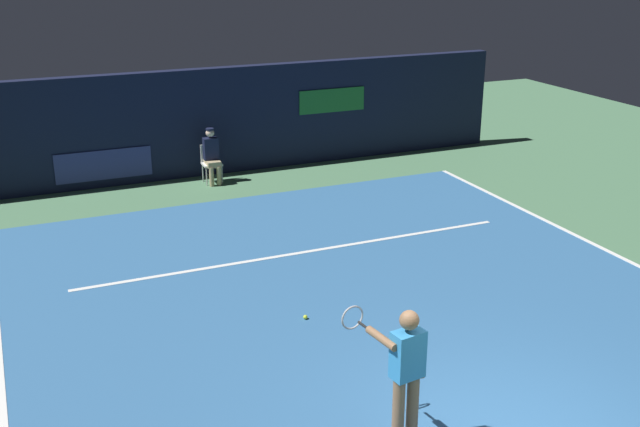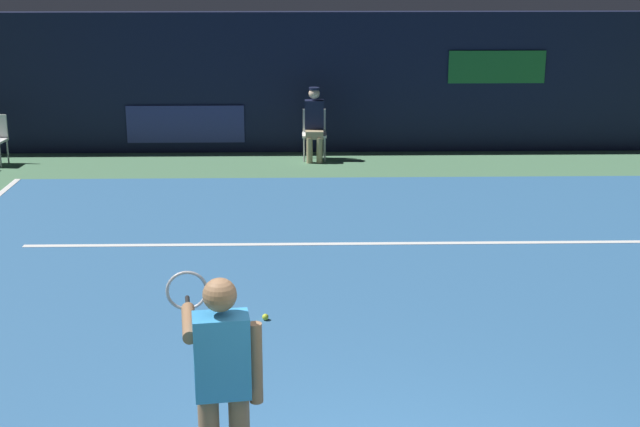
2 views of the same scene
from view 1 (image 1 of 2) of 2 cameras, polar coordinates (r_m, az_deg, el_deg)
name	(u,v)px [view 1 (image 1 of 2)]	position (r m, az deg, el deg)	size (l,w,h in m)	color
ground_plane	(345,294)	(12.65, 1.85, -6.03)	(31.37, 31.37, 0.00)	#4C7A56
court_surface	(345,294)	(12.65, 1.85, -6.01)	(10.66, 10.85, 0.01)	#336699
line_sideline_left	(597,246)	(15.47, 19.87, -2.26)	(0.10, 10.85, 0.01)	white
line_service	(301,253)	(14.24, -1.39, -2.93)	(8.32, 0.10, 0.01)	white
back_wall	(213,122)	(19.01, -7.92, 6.78)	(15.48, 0.33, 2.60)	#141933
tennis_player	(405,370)	(8.73, 6.35, -11.48)	(0.72, 0.93, 1.73)	#8C6647
line_judge_on_chair	(212,155)	(18.33, -8.05, 4.32)	(0.44, 0.53, 1.32)	white
tennis_ball	(305,317)	(11.84, -1.09, -7.70)	(0.07, 0.07, 0.07)	#CCE033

